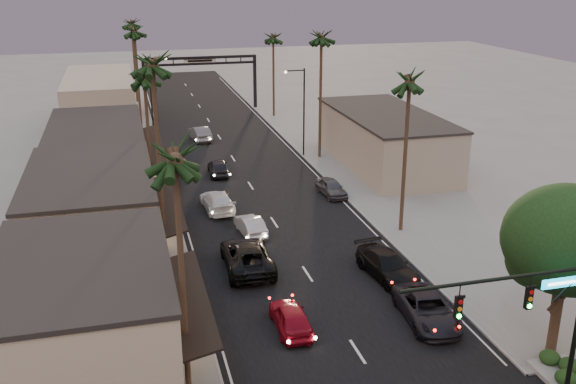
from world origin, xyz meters
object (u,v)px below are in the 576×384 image
streetlight_right (301,105)px  palm_lc (144,73)px  palm_la (174,150)px  palm_ld (134,27)px  palm_rc (273,34)px  oncoming_silver (250,225)px  palm_rb (322,33)px  streetlight_left (153,89)px  corner_tree (569,244)px  curbside_black (387,265)px  curbside_near (427,309)px  oncoming_pickup (247,256)px  palm_far (131,21)px  arch (200,70)px  traffic_signal (542,306)px  palm_ra (410,75)px  palm_lb (152,59)px  oncoming_red (291,317)px

streetlight_right → palm_lc: bearing=-149.9°
palm_la → palm_ld: bearing=90.0°
palm_rc → oncoming_silver: bearing=-106.0°
palm_lc → palm_rb: 19.07m
palm_rb → palm_rc: palm_rb is taller
streetlight_left → oncoming_silver: 32.41m
palm_la → oncoming_silver: (6.41, 17.27, -10.76)m
corner_tree → curbside_black: bearing=115.7°
corner_tree → streetlight_left: size_ratio=0.98×
corner_tree → curbside_near: size_ratio=1.62×
palm_ld → oncoming_pickup: palm_ld is taller
streetlight_left → palm_lc: bearing=-94.4°
palm_far → oncoming_pickup: bearing=-85.2°
streetlight_left → palm_rc: bearing=21.1°
palm_ld → curbside_near: bearing=-72.9°
arch → oncoming_pickup: arch is taller
traffic_signal → palm_ra: 21.19m
palm_lb → palm_rb: palm_lb is taller
streetlight_right → palm_la: palm_la is taller
palm_la → oncoming_pickup: (5.07, 11.77, -10.56)m
palm_rc → traffic_signal: bearing=-92.8°
palm_ra → oncoming_pickup: (-12.13, -3.23, -10.56)m
curbside_near → streetlight_left: bearing=109.1°
palm_ld → palm_rb: bearing=-32.6°
palm_rb → curbside_black: (-3.90, -26.64, -11.62)m
oncoming_pickup → palm_rb: bearing=-115.7°
streetlight_right → curbside_black: streetlight_right is taller
arch → streetlight_left: streetlight_left is taller
streetlight_left → palm_lb: (-1.68, -36.00, 8.06)m
oncoming_pickup → curbside_black: oncoming_pickup is taller
palm_ra → palm_far: same height
palm_rb → oncoming_silver: size_ratio=3.45×
corner_tree → palm_lc: (-18.08, 28.55, 4.49)m
palm_la → palm_lc: palm_la is taller
palm_rb → palm_la: bearing=-116.2°
palm_ld → palm_far: (0.30, 23.00, -0.97)m
arch → palm_far: bearing=136.0°
corner_tree → oncoming_red: corner_tree is taller
palm_lc → curbside_black: size_ratio=2.22×
palm_ld → oncoming_silver: 31.69m
palm_rc → oncoming_silver: (-10.79, -37.73, -9.79)m
oncoming_silver → palm_ra: bearing=162.4°
palm_rc → oncoming_red: (-11.31, -51.08, -9.75)m
traffic_signal → arch: traffic_signal is taller
traffic_signal → oncoming_red: traffic_signal is taller
streetlight_right → streetlight_left: 18.99m
traffic_signal → palm_rb: (2.91, 40.00, 7.33)m
traffic_signal → palm_la: palm_la is taller
palm_la → streetlight_right: bearing=66.7°
corner_tree → palm_ld: bearing=110.8°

